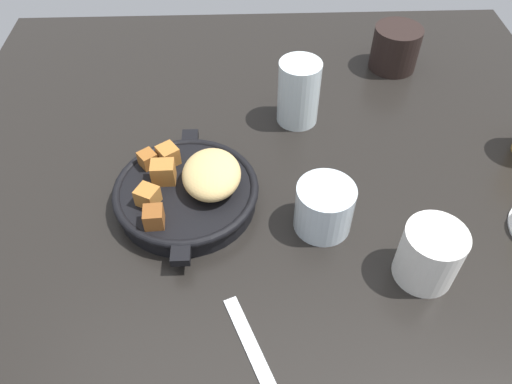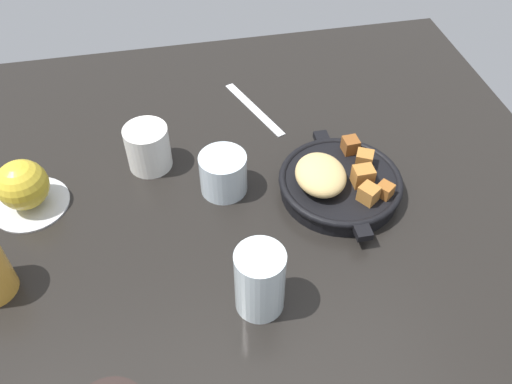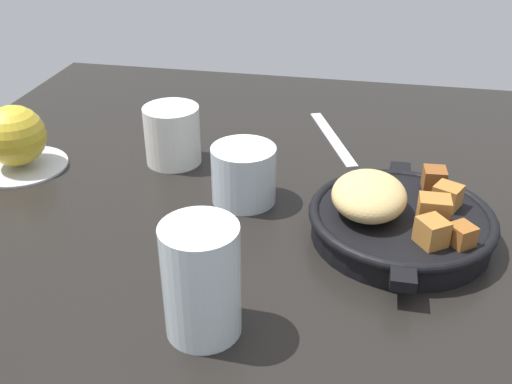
{
  "view_description": "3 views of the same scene",
  "coord_description": "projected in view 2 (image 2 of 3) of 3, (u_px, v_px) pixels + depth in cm",
  "views": [
    {
      "loc": [
        47.87,
        -4.28,
        52.33
      ],
      "look_at": [
        4.34,
        -2.68,
        4.88
      ],
      "focal_mm": 34.66,
      "sensor_mm": 36.0,
      "label": 1
    },
    {
      "loc": [
        -54.6,
        13.11,
        63.44
      ],
      "look_at": [
        -2.44,
        2.52,
        7.22
      ],
      "focal_mm": 37.16,
      "sensor_mm": 36.0,
      "label": 2
    },
    {
      "loc": [
        -54.36,
        -7.39,
        36.68
      ],
      "look_at": [
        -0.7,
        3.3,
        5.24
      ],
      "focal_mm": 41.61,
      "sensor_mm": 36.0,
      "label": 3
    }
  ],
  "objects": [
    {
      "name": "ground_plane",
      "position": [
        268.0,
        215.0,
        0.86
      ],
      "size": [
        104.57,
        102.42,
        2.4
      ],
      "primitive_type": "cube",
      "color": "black"
    },
    {
      "name": "cast_iron_skillet",
      "position": [
        338.0,
        182.0,
        0.85
      ],
      "size": [
        24.28,
        20.03,
        7.17
      ],
      "color": "black",
      "rests_on": "ground_plane"
    },
    {
      "name": "saucer_plate",
      "position": [
        31.0,
        203.0,
        0.85
      ],
      "size": [
        12.17,
        12.17,
        0.6
      ],
      "primitive_type": "cylinder",
      "color": "#B7BABF",
      "rests_on": "ground_plane"
    },
    {
      "name": "red_apple",
      "position": [
        22.0,
        185.0,
        0.82
      ],
      "size": [
        8.0,
        8.0,
        8.0
      ],
      "primitive_type": "sphere",
      "color": "gold",
      "rests_on": "saucer_plate"
    },
    {
      "name": "butter_knife",
      "position": [
        254.0,
        109.0,
        1.02
      ],
      "size": [
        18.14,
        8.42,
        0.36
      ],
      "primitive_type": "cube",
      "rotation": [
        0.0,
        0.0,
        0.38
      ],
      "color": "silver",
      "rests_on": "ground_plane"
    },
    {
      "name": "water_glass_short",
      "position": [
        223.0,
        173.0,
        0.85
      ],
      "size": [
        7.72,
        7.72,
        6.94
      ],
      "primitive_type": "cylinder",
      "color": "silver",
      "rests_on": "ground_plane"
    },
    {
      "name": "ceramic_mug_white",
      "position": [
        148.0,
        148.0,
        0.89
      ],
      "size": [
        7.41,
        7.41,
        7.83
      ],
      "primitive_type": "cylinder",
      "color": "silver",
      "rests_on": "ground_plane"
    },
    {
      "name": "water_glass_tall",
      "position": [
        260.0,
        281.0,
        0.69
      ],
      "size": [
        6.7,
        6.7,
        10.69
      ],
      "primitive_type": "cylinder",
      "color": "silver",
      "rests_on": "ground_plane"
    }
  ]
}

